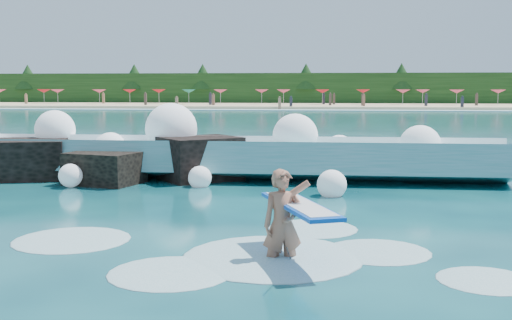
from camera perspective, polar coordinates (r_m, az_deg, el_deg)
The scene contains 11 objects.
ground at distance 13.67m, azimuth -7.27°, elevation -5.88°, with size 200.00×200.00×0.00m, color #07313D.
beach at distance 91.05m, azimuth 4.61°, elevation 4.82°, with size 140.00×20.00×0.40m, color tan.
wet_band at distance 80.07m, azimuth 4.32°, elevation 4.47°, with size 140.00×5.00×0.08m, color silver.
treeline at distance 101.00m, azimuth 4.82°, elevation 6.29°, with size 140.00×4.00×5.00m, color black.
breaking_wave at distance 20.91m, azimuth -5.33°, elevation 0.09°, with size 19.42×2.96×1.67m.
rock_cluster at distance 20.75m, azimuth -13.56°, elevation -0.35°, with size 8.74×3.66×1.58m.
surfer_with_board at distance 10.81m, azimuth 2.73°, elevation -5.39°, with size 1.52×3.01×1.88m.
wave_spray at distance 20.73m, azimuth -5.66°, elevation 1.62°, with size 15.43×4.71×2.49m.
surf_foam at distance 11.45m, azimuth -0.55°, elevation -8.27°, with size 9.19×5.39×0.16m.
beach_umbrellas at distance 92.39m, azimuth 4.45°, elevation 6.11°, with size 113.91×5.62×0.50m.
beachgoers at distance 89.05m, azimuth 8.16°, elevation 5.30°, with size 102.68×13.78×1.94m.
Camera 1 is at (3.24, -12.95, 2.93)m, focal length 45.00 mm.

